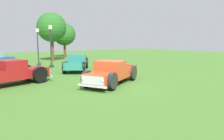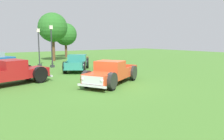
{
  "view_description": "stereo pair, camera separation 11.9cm",
  "coord_description": "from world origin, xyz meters",
  "px_view_note": "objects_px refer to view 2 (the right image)",
  "views": [
    {
      "loc": [
        -7.56,
        -10.71,
        2.85
      ],
      "look_at": [
        0.25,
        0.41,
        0.9
      ],
      "focal_mm": 34.22,
      "sensor_mm": 36.0,
      "label": 1
    },
    {
      "loc": [
        -7.46,
        -10.78,
        2.85
      ],
      "look_at": [
        0.25,
        0.41,
        0.9
      ],
      "focal_mm": 34.22,
      "sensor_mm": 36.0,
      "label": 2
    }
  ],
  "objects_px": {
    "lamp_post_near": "(52,45)",
    "picnic_table": "(81,59)",
    "pickup_truck_behind_left": "(77,63)",
    "lamp_post_far": "(39,46)",
    "oak_tree_east": "(53,28)",
    "oak_tree_west": "(66,34)",
    "pickup_truck_behind_right": "(13,73)",
    "pickup_truck_foreground": "(109,73)"
  },
  "relations": [
    {
      "from": "pickup_truck_foreground",
      "to": "pickup_truck_behind_left",
      "type": "distance_m",
      "value": 7.16
    },
    {
      "from": "pickup_truck_behind_right",
      "to": "oak_tree_east",
      "type": "bearing_deg",
      "value": 60.9
    },
    {
      "from": "lamp_post_near",
      "to": "oak_tree_east",
      "type": "relative_size",
      "value": 0.68
    },
    {
      "from": "lamp_post_near",
      "to": "oak_tree_west",
      "type": "xyz_separation_m",
      "value": [
        6.19,
        11.27,
        1.39
      ]
    },
    {
      "from": "picnic_table",
      "to": "oak_tree_west",
      "type": "distance_m",
      "value": 9.84
    },
    {
      "from": "pickup_truck_behind_left",
      "to": "picnic_table",
      "type": "distance_m",
      "value": 6.22
    },
    {
      "from": "pickup_truck_behind_left",
      "to": "picnic_table",
      "type": "height_order",
      "value": "pickup_truck_behind_left"
    },
    {
      "from": "pickup_truck_foreground",
      "to": "picnic_table",
      "type": "xyz_separation_m",
      "value": [
        4.16,
        12.52,
        -0.23
      ]
    },
    {
      "from": "pickup_truck_behind_left",
      "to": "lamp_post_far",
      "type": "bearing_deg",
      "value": 113.13
    },
    {
      "from": "oak_tree_east",
      "to": "oak_tree_west",
      "type": "distance_m",
      "value": 6.3
    },
    {
      "from": "lamp_post_near",
      "to": "lamp_post_far",
      "type": "bearing_deg",
      "value": 117.44
    },
    {
      "from": "lamp_post_far",
      "to": "oak_tree_east",
      "type": "xyz_separation_m",
      "value": [
        3.23,
        4.7,
        2.27
      ]
    },
    {
      "from": "lamp_post_far",
      "to": "oak_tree_east",
      "type": "bearing_deg",
      "value": 55.52
    },
    {
      "from": "lamp_post_near",
      "to": "lamp_post_far",
      "type": "relative_size",
      "value": 1.07
    },
    {
      "from": "lamp_post_near",
      "to": "picnic_table",
      "type": "xyz_separation_m",
      "value": [
        4.26,
        2.15,
        -1.76
      ]
    },
    {
      "from": "picnic_table",
      "to": "lamp_post_near",
      "type": "bearing_deg",
      "value": -153.21
    },
    {
      "from": "pickup_truck_behind_left",
      "to": "lamp_post_near",
      "type": "distance_m",
      "value": 3.85
    },
    {
      "from": "oak_tree_west",
      "to": "pickup_truck_foreground",
      "type": "bearing_deg",
      "value": -105.71
    },
    {
      "from": "lamp_post_far",
      "to": "pickup_truck_foreground",
      "type": "bearing_deg",
      "value": -85.55
    },
    {
      "from": "pickup_truck_foreground",
      "to": "oak_tree_west",
      "type": "relative_size",
      "value": 0.95
    },
    {
      "from": "lamp_post_far",
      "to": "oak_tree_east",
      "type": "distance_m",
      "value": 6.14
    },
    {
      "from": "pickup_truck_behind_right",
      "to": "lamp_post_near",
      "type": "bearing_deg",
      "value": 54.32
    },
    {
      "from": "pickup_truck_behind_left",
      "to": "pickup_truck_behind_right",
      "type": "xyz_separation_m",
      "value": [
        -6.15,
        -3.52,
        0.06
      ]
    },
    {
      "from": "lamp_post_near",
      "to": "picnic_table",
      "type": "height_order",
      "value": "lamp_post_near"
    },
    {
      "from": "pickup_truck_behind_left",
      "to": "oak_tree_east",
      "type": "relative_size",
      "value": 0.78
    },
    {
      "from": "pickup_truck_behind_left",
      "to": "picnic_table",
      "type": "bearing_deg",
      "value": 61.14
    },
    {
      "from": "pickup_truck_behind_right",
      "to": "lamp_post_far",
      "type": "bearing_deg",
      "value": 64.18
    },
    {
      "from": "pickup_truck_behind_left",
      "to": "oak_tree_west",
      "type": "bearing_deg",
      "value": 71.29
    },
    {
      "from": "pickup_truck_behind_left",
      "to": "pickup_truck_behind_right",
      "type": "bearing_deg",
      "value": -150.21
    },
    {
      "from": "pickup_truck_foreground",
      "to": "picnic_table",
      "type": "distance_m",
      "value": 13.19
    },
    {
      "from": "lamp_post_near",
      "to": "oak_tree_west",
      "type": "distance_m",
      "value": 12.93
    },
    {
      "from": "pickup_truck_foreground",
      "to": "lamp_post_near",
      "type": "bearing_deg",
      "value": 90.58
    },
    {
      "from": "lamp_post_far",
      "to": "oak_tree_east",
      "type": "height_order",
      "value": "oak_tree_east"
    },
    {
      "from": "pickup_truck_behind_right",
      "to": "lamp_post_near",
      "type": "height_order",
      "value": "lamp_post_near"
    },
    {
      "from": "lamp_post_near",
      "to": "picnic_table",
      "type": "bearing_deg",
      "value": 26.79
    },
    {
      "from": "pickup_truck_foreground",
      "to": "pickup_truck_behind_right",
      "type": "xyz_separation_m",
      "value": [
        -5.0,
        3.55,
        0.03
      ]
    },
    {
      "from": "pickup_truck_behind_right",
      "to": "picnic_table",
      "type": "distance_m",
      "value": 12.82
    },
    {
      "from": "pickup_truck_foreground",
      "to": "oak_tree_west",
      "type": "height_order",
      "value": "oak_tree_west"
    },
    {
      "from": "pickup_truck_behind_right",
      "to": "lamp_post_far",
      "type": "relative_size",
      "value": 1.36
    },
    {
      "from": "lamp_post_near",
      "to": "pickup_truck_behind_left",
      "type": "bearing_deg",
      "value": -69.06
    },
    {
      "from": "pickup_truck_foreground",
      "to": "pickup_truck_behind_right",
      "type": "relative_size",
      "value": 0.94
    },
    {
      "from": "pickup_truck_behind_left",
      "to": "pickup_truck_foreground",
      "type": "bearing_deg",
      "value": -99.28
    }
  ]
}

